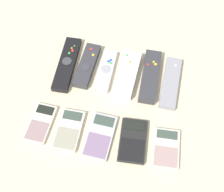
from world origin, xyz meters
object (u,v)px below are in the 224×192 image
object	(u,v)px
remote_0	(67,64)
remote_5	(171,83)
remote_4	(150,76)
calculator_3	(133,141)
remote_1	(87,66)
calculator_1	(69,130)
calculator_4	(166,148)
remote_2	(106,71)
calculator_0	(41,123)
calculator_2	(100,136)
remote_3	(127,74)

from	to	relation	value
remote_0	remote_5	xyz separation A→B (m)	(0.33, -0.00, -0.00)
remote_4	calculator_3	xyz separation A→B (m)	(-0.02, -0.22, -0.01)
remote_1	remote_5	world-z (taller)	remote_1
remote_5	calculator_1	distance (m)	0.34
calculator_4	remote_5	bearing A→B (deg)	89.58
remote_0	calculator_1	size ratio (longest dim) A/B	1.65
remote_2	calculator_0	world-z (taller)	remote_2
remote_5	calculator_4	bearing A→B (deg)	-85.80
remote_4	remote_5	bearing A→B (deg)	-8.57
remote_5	calculator_2	world-z (taller)	remote_5
calculator_0	remote_3	bearing A→B (deg)	47.00
remote_5	calculator_0	xyz separation A→B (m)	(-0.35, -0.21, -0.00)
remote_4	calculator_4	world-z (taller)	remote_4
remote_2	calculator_4	distance (m)	0.30
calculator_0	calculator_4	bearing A→B (deg)	1.94
calculator_3	remote_2	bearing A→B (deg)	116.30
remote_5	calculator_4	distance (m)	0.21
remote_5	remote_4	bearing A→B (deg)	173.64
remote_1	calculator_1	distance (m)	0.22
remote_1	calculator_4	size ratio (longest dim) A/B	1.40
remote_0	calculator_0	distance (m)	0.21
calculator_0	calculator_4	world-z (taller)	same
remote_0	calculator_2	size ratio (longest dim) A/B	1.49
calculator_2	calculator_4	size ratio (longest dim) A/B	1.18
remote_0	calculator_0	world-z (taller)	remote_0
calculator_0	calculator_2	bearing A→B (deg)	0.87
calculator_1	calculator_3	distance (m)	0.18
calculator_1	remote_1	bearing A→B (deg)	90.16
remote_0	calculator_0	bearing A→B (deg)	-96.96
calculator_1	remote_5	bearing A→B (deg)	38.53
calculator_3	calculator_4	size ratio (longest dim) A/B	1.13
remote_3	remote_0	bearing A→B (deg)	-178.55
calculator_3	remote_3	bearing A→B (deg)	100.87
remote_1	calculator_3	distance (m)	0.29
calculator_2	calculator_3	distance (m)	0.09
remote_5	remote_2	bearing A→B (deg)	-179.65
calculator_0	calculator_2	size ratio (longest dim) A/B	0.88
calculator_4	remote_0	bearing A→B (deg)	144.25
remote_0	remote_1	size ratio (longest dim) A/B	1.25
remote_4	remote_5	world-z (taller)	remote_4
remote_3	calculator_4	size ratio (longest dim) A/B	1.44
calculator_2	remote_0	bearing A→B (deg)	128.38
remote_4	calculator_3	bearing A→B (deg)	-95.30
calculator_0	calculator_1	distance (m)	0.08
remote_0	remote_3	bearing A→B (deg)	-3.24
remote_4	remote_2	bearing A→B (deg)	-178.69
remote_1	calculator_2	bearing A→B (deg)	-64.90
calculator_4	calculator_2	bearing A→B (deg)	177.05
calculator_1	calculator_3	world-z (taller)	same
calculator_0	calculator_3	world-z (taller)	calculator_3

